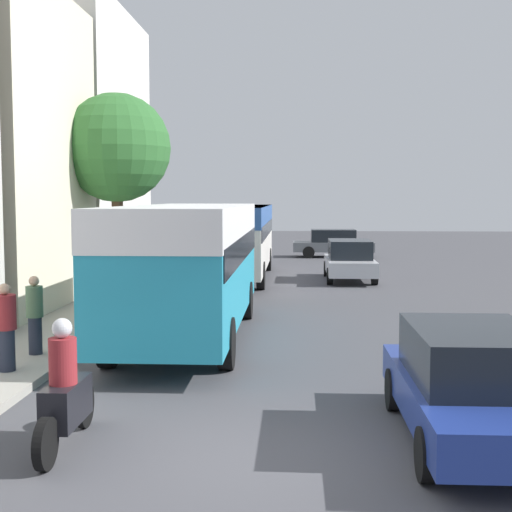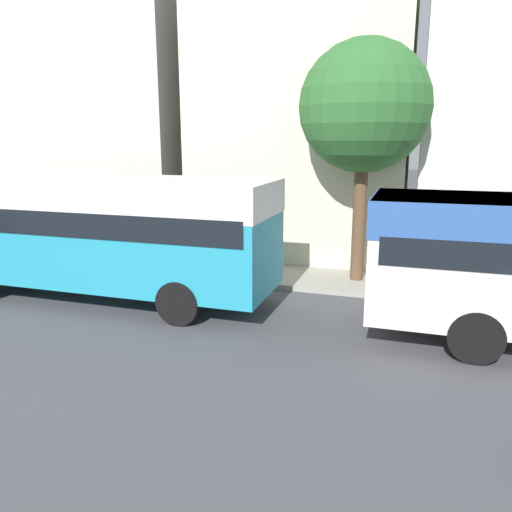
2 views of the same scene
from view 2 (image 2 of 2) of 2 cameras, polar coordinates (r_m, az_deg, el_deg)
building_corner at (r=21.10m, az=-17.19°, el=14.91°), size 5.37×7.90×9.61m
building_midblock at (r=17.80m, az=5.73°, el=14.97°), size 5.34×6.88×9.10m
bus_lead at (r=13.17m, az=-18.00°, el=3.84°), size 2.56×9.20×3.08m
pedestrian_near_curb at (r=17.78m, az=-22.56°, el=2.37°), size 0.39×0.39×1.59m
pedestrian_walking_away at (r=16.92m, az=-19.05°, el=2.15°), size 0.33×0.33×1.57m
street_tree at (r=13.83m, az=12.29°, el=16.22°), size 3.43×3.43×6.39m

